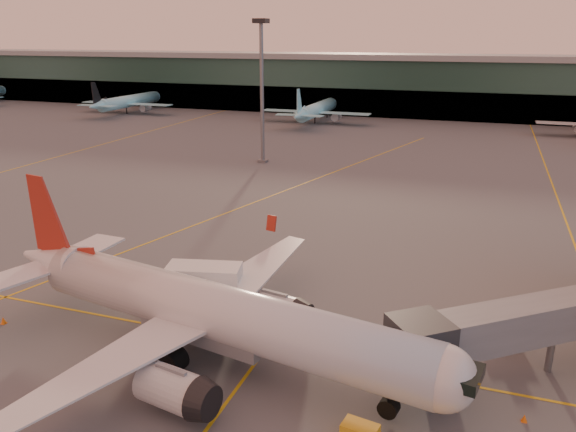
% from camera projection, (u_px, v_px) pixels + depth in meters
% --- Properties ---
extents(ground, '(600.00, 600.00, 0.00)m').
position_uv_depth(ground, '(177.00, 369.00, 40.13)').
color(ground, '#4C4F54').
rests_on(ground, ground).
extents(taxi_markings, '(100.12, 173.00, 0.01)m').
position_uv_depth(taxi_markings, '(288.00, 198.00, 82.36)').
color(taxi_markings, gold).
rests_on(taxi_markings, ground).
extents(terminal, '(400.00, 20.00, 17.60)m').
position_uv_depth(terminal, '(422.00, 85.00, 164.61)').
color(terminal, '#19382D').
rests_on(terminal, ground).
extents(mast_west_near, '(2.40, 2.40, 25.60)m').
position_uv_depth(mast_west_near, '(262.00, 81.00, 101.13)').
color(mast_west_near, slate).
rests_on(mast_west_near, ground).
extents(distant_aircraft_row, '(290.00, 34.00, 13.00)m').
position_uv_depth(distant_aircraft_row, '(331.00, 123.00, 152.65)').
color(distant_aircraft_row, '#96EBFC').
rests_on(distant_aircraft_row, ground).
extents(main_airplane, '(39.02, 35.40, 11.83)m').
position_uv_depth(main_airplane, '(205.00, 311.00, 40.38)').
color(main_airplane, silver).
rests_on(main_airplane, ground).
extents(jet_bridge, '(22.05, 18.52, 5.86)m').
position_uv_depth(jet_bridge, '(572.00, 316.00, 39.23)').
color(jet_bridge, slate).
rests_on(jet_bridge, ground).
extents(catering_truck, '(6.54, 3.99, 4.73)m').
position_uv_depth(catering_truck, '(205.00, 288.00, 46.74)').
color(catering_truck, maroon).
rests_on(catering_truck, ground).
extents(pushback_tug, '(3.61, 2.43, 1.71)m').
position_uv_depth(pushback_tug, '(497.00, 333.00, 43.74)').
color(pushback_tug, black).
rests_on(pushback_tug, ground).
extents(cone_nose, '(0.39, 0.39, 0.49)m').
position_uv_depth(cone_nose, '(524.00, 418.00, 34.67)').
color(cone_nose, orange).
rests_on(cone_nose, ground).
extents(cone_tail, '(0.47, 0.47, 0.60)m').
position_uv_depth(cone_tail, '(3.00, 320.00, 46.44)').
color(cone_tail, orange).
rests_on(cone_tail, ground).
extents(cone_wing_left, '(0.50, 0.50, 0.63)m').
position_uv_depth(cone_wing_left, '(274.00, 267.00, 57.14)').
color(cone_wing_left, orange).
rests_on(cone_wing_left, ground).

